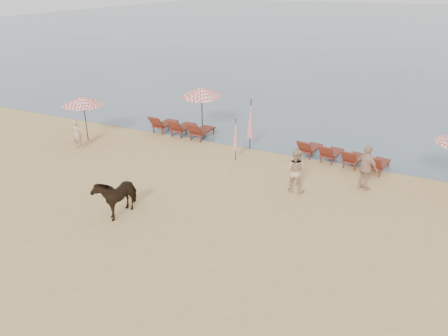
# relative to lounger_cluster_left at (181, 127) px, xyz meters

# --- Properties ---
(ground) EXTENTS (120.00, 120.00, 0.00)m
(ground) POSITION_rel_lounger_cluster_left_xyz_m (5.17, -10.31, -0.49)
(ground) COLOR tan
(ground) RESTS_ON ground
(sea) EXTENTS (160.00, 140.00, 0.06)m
(sea) POSITION_rel_lounger_cluster_left_xyz_m (5.17, 69.69, -0.49)
(sea) COLOR #51606B
(sea) RESTS_ON ground
(lounger_cluster_left) EXTENTS (3.31, 2.08, 0.70)m
(lounger_cluster_left) POSITION_rel_lounger_cluster_left_xyz_m (0.00, 0.00, 0.00)
(lounger_cluster_left) COLOR #5D2016
(lounger_cluster_left) RESTS_ON ground
(lounger_cluster_right) EXTENTS (4.23, 2.39, 0.63)m
(lounger_cluster_right) POSITION_rel_lounger_cluster_left_xyz_m (8.81, -0.26, -0.05)
(lounger_cluster_right) COLOR #5D2016
(lounger_cluster_right) RESTS_ON ground
(umbrella_open_left_a) EXTENTS (2.12, 2.12, 2.41)m
(umbrella_open_left_a) POSITION_rel_lounger_cluster_left_xyz_m (-4.06, -2.86, 1.68)
(umbrella_open_left_a) COLOR black
(umbrella_open_left_a) RESTS_ON ground
(umbrella_open_left_b) EXTENTS (2.13, 2.17, 2.71)m
(umbrella_open_left_b) POSITION_rel_lounger_cluster_left_xyz_m (0.88, 0.87, 1.86)
(umbrella_open_left_b) COLOR black
(umbrella_open_left_b) RESTS_ON ground
(umbrella_closed_left) EXTENTS (0.25, 0.25, 2.05)m
(umbrella_closed_left) POSITION_rel_lounger_cluster_left_xyz_m (4.15, -1.90, 0.77)
(umbrella_closed_left) COLOR black
(umbrella_closed_left) RESTS_ON ground
(umbrella_closed_right) EXTENTS (0.32, 0.32, 2.61)m
(umbrella_closed_right) POSITION_rel_lounger_cluster_left_xyz_m (4.24, -0.33, 1.12)
(umbrella_closed_right) COLOR black
(umbrella_closed_right) RESTS_ON ground
(cow) EXTENTS (0.84, 1.80, 1.51)m
(cow) POSITION_rel_lounger_cluster_left_xyz_m (2.32, -8.47, 0.27)
(cow) COLOR black
(cow) RESTS_ON ground
(beachgoer_left) EXTENTS (0.57, 0.39, 1.51)m
(beachgoer_left) POSITION_rel_lounger_cluster_left_xyz_m (-3.71, -3.95, 0.26)
(beachgoer_left) COLOR tan
(beachgoer_left) RESTS_ON ground
(beachgoer_right_a) EXTENTS (0.89, 0.70, 1.83)m
(beachgoer_right_a) POSITION_rel_lounger_cluster_left_xyz_m (7.66, -3.91, 0.42)
(beachgoer_right_a) COLOR tan
(beachgoer_right_a) RESTS_ON ground
(beachgoer_right_b) EXTENTS (1.21, 0.97, 1.92)m
(beachgoer_right_b) POSITION_rel_lounger_cluster_left_xyz_m (10.21, -2.54, 0.47)
(beachgoer_right_b) COLOR tan
(beachgoer_right_b) RESTS_ON ground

